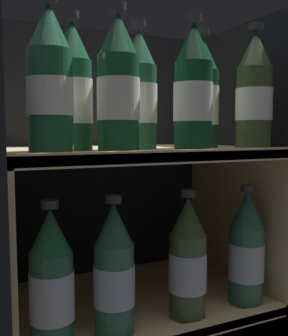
% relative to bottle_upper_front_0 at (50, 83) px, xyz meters
% --- Properties ---
extents(fridge_back_wall, '(0.62, 0.02, 0.80)m').
position_rel_bottle_upper_front_0_xyz_m(fridge_back_wall, '(0.21, 0.34, -0.22)').
color(fridge_back_wall, black).
rests_on(fridge_back_wall, ground_plane).
extents(fridge_side_right, '(0.02, 0.42, 0.80)m').
position_rel_bottle_upper_front_0_xyz_m(fridge_side_right, '(0.51, 0.13, -0.22)').
color(fridge_side_right, black).
rests_on(fridge_side_right, ground_plane).
extents(shelf_lower, '(0.58, 0.38, 0.17)m').
position_rel_bottle_upper_front_0_xyz_m(shelf_lower, '(0.21, 0.12, -0.48)').
color(shelf_lower, '#DBBC84').
rests_on(shelf_lower, ground_plane).
extents(shelf_upper, '(0.58, 0.38, 0.51)m').
position_rel_bottle_upper_front_0_xyz_m(shelf_upper, '(0.21, 0.13, -0.25)').
color(shelf_upper, '#DBBC84').
rests_on(shelf_upper, ground_plane).
extents(bottle_upper_front_0, '(0.08, 0.08, 0.26)m').
position_rel_bottle_upper_front_0_xyz_m(bottle_upper_front_0, '(0.00, 0.00, 0.00)').
color(bottle_upper_front_0, '#1E5638').
rests_on(bottle_upper_front_0, shelf_upper).
extents(bottle_upper_front_1, '(0.08, 0.08, 0.26)m').
position_rel_bottle_upper_front_0_xyz_m(bottle_upper_front_1, '(0.12, 0.00, -0.00)').
color(bottle_upper_front_1, '#194C2D').
rests_on(bottle_upper_front_1, shelf_upper).
extents(bottle_upper_front_2, '(0.08, 0.08, 0.26)m').
position_rel_bottle_upper_front_0_xyz_m(bottle_upper_front_2, '(0.28, 0.00, -0.00)').
color(bottle_upper_front_2, '#144228').
rests_on(bottle_upper_front_2, shelf_upper).
extents(bottle_upper_front_3, '(0.08, 0.08, 0.26)m').
position_rel_bottle_upper_front_0_xyz_m(bottle_upper_front_3, '(0.43, 0.00, -0.00)').
color(bottle_upper_front_3, '#384C28').
rests_on(bottle_upper_front_3, shelf_upper).
extents(bottle_upper_back_0, '(0.08, 0.08, 0.26)m').
position_rel_bottle_upper_front_0_xyz_m(bottle_upper_back_0, '(0.06, 0.08, -0.00)').
color(bottle_upper_back_0, '#1E5638').
rests_on(bottle_upper_back_0, shelf_upper).
extents(bottle_upper_back_1, '(0.08, 0.08, 0.26)m').
position_rel_bottle_upper_front_0_xyz_m(bottle_upper_back_1, '(0.20, 0.08, -0.00)').
color(bottle_upper_back_1, '#285B42').
rests_on(bottle_upper_back_1, shelf_upper).
extents(bottle_upper_back_2, '(0.08, 0.08, 0.26)m').
position_rel_bottle_upper_front_0_xyz_m(bottle_upper_back_2, '(0.35, 0.08, -0.00)').
color(bottle_upper_back_2, '#194C2D').
rests_on(bottle_upper_back_2, shelf_upper).
extents(bottle_lower_front_0, '(0.08, 0.08, 0.26)m').
position_rel_bottle_upper_front_0_xyz_m(bottle_lower_front_0, '(-0.00, 0.00, -0.34)').
color(bottle_lower_front_0, '#1E5638').
rests_on(bottle_lower_front_0, shelf_lower).
extents(bottle_lower_front_1, '(0.08, 0.08, 0.26)m').
position_rel_bottle_upper_front_0_xyz_m(bottle_lower_front_1, '(0.11, 0.00, -0.34)').
color(bottle_lower_front_1, '#285B42').
rests_on(bottle_lower_front_1, shelf_lower).
extents(bottle_lower_front_2, '(0.08, 0.08, 0.26)m').
position_rel_bottle_upper_front_0_xyz_m(bottle_lower_front_2, '(0.27, 0.00, -0.34)').
color(bottle_lower_front_2, '#384C28').
rests_on(bottle_lower_front_2, shelf_lower).
extents(bottle_lower_front_3, '(0.08, 0.08, 0.26)m').
position_rel_bottle_upper_front_0_xyz_m(bottle_lower_front_3, '(0.42, 0.00, -0.34)').
color(bottle_lower_front_3, '#285B42').
rests_on(bottle_lower_front_3, shelf_lower).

